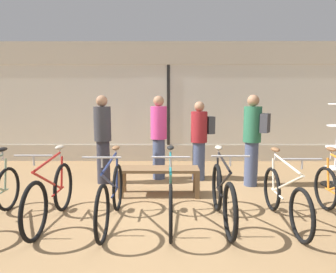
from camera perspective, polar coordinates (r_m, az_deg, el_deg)
The scene contains 13 objects.
ground_plane at distance 4.69m, azimuth -0.11°, elevation -14.20°, with size 24.00×24.00×0.00m, color #99754C.
shop_back_wall at distance 8.11m, azimuth 0.08°, elevation 6.74°, with size 12.00×0.08×3.20m.
bicycle_left at distance 4.48m, azimuth -21.42°, elevation -10.34°, with size 0.46×1.73×1.05m.
bicycle_center_left at distance 4.24m, azimuth -10.78°, elevation -11.02°, with size 0.46×1.78×1.04m.
bicycle_center at distance 4.21m, azimuth 0.48°, elevation -11.02°, with size 0.46×1.79×1.04m.
bicycle_center_right at distance 4.27m, azimuth 10.36°, elevation -10.99°, with size 0.46×1.72×1.04m.
bicycle_right at distance 4.48m, azimuth 21.29°, elevation -10.71°, with size 0.46×1.71×1.01m.
accessory_rack at distance 6.74m, azimuth 29.40°, elevation -2.32°, with size 0.48×0.48×1.71m.
display_bench at distance 5.34m, azimuth -1.68°, elevation -6.96°, with size 1.40×0.44×0.50m.
customer_near_rack at distance 6.04m, azimuth 15.87°, elevation -0.11°, with size 0.56×0.50×1.79m.
customer_by_window at distance 6.29m, azimuth 6.08°, elevation -0.30°, with size 0.54×0.42×1.65m.
customer_mid_floor at distance 6.33m, azimuth -1.77°, elevation 0.21°, with size 0.44×0.44×1.77m.
customer_near_bench at distance 6.15m, azimuth -12.32°, elevation -0.14°, with size 0.44×0.44×1.78m.
Camera 1 is at (0.03, -4.36, 1.72)m, focal length 32.00 mm.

